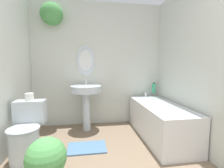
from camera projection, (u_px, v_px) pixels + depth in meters
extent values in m
cube|color=silver|center=(98.00, 65.00, 3.24)|extent=(2.64, 0.06, 2.40)
ellipsoid|color=silver|center=(86.00, 60.00, 3.15)|extent=(0.36, 0.02, 0.60)
ellipsoid|color=silver|center=(86.00, 60.00, 3.15)|extent=(0.32, 0.01, 0.56)
cylinder|color=silver|center=(51.00, 9.00, 2.86)|extent=(0.18, 0.18, 0.10)
sphere|color=#4C934C|center=(52.00, 14.00, 2.87)|extent=(0.39, 0.39, 0.39)
cube|color=silver|center=(206.00, 64.00, 2.09)|extent=(0.06, 2.82, 2.40)
cylinder|color=silver|center=(24.00, 146.00, 1.99)|extent=(0.35, 0.35, 0.40)
cylinder|color=#A0A9B1|center=(23.00, 129.00, 1.96)|extent=(0.38, 0.38, 0.02)
cube|color=silver|center=(30.00, 112.00, 2.22)|extent=(0.39, 0.20, 0.31)
cylinder|color=silver|center=(87.00, 111.00, 2.96)|extent=(0.14, 0.14, 0.70)
cylinder|color=silver|center=(86.00, 89.00, 2.91)|extent=(0.56, 0.56, 0.12)
cylinder|color=silver|center=(86.00, 82.00, 3.05)|extent=(0.02, 0.02, 0.10)
cube|color=silver|center=(159.00, 121.00, 2.68)|extent=(0.60, 1.50, 0.55)
cube|color=silver|center=(160.00, 105.00, 2.65)|extent=(0.50, 1.40, 0.04)
cylinder|color=silver|center=(146.00, 95.00, 3.28)|extent=(0.04, 0.04, 0.08)
cylinder|color=#38B275|center=(154.00, 88.00, 3.31)|extent=(0.07, 0.07, 0.18)
cylinder|color=black|center=(154.00, 83.00, 3.30)|extent=(0.04, 0.04, 0.02)
sphere|color=#4C934C|center=(46.00, 158.00, 1.54)|extent=(0.38, 0.38, 0.38)
cube|color=#4C7093|center=(87.00, 148.00, 2.32)|extent=(0.55, 0.37, 0.02)
cylinder|color=white|center=(29.00, 97.00, 2.19)|extent=(0.11, 0.11, 0.10)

